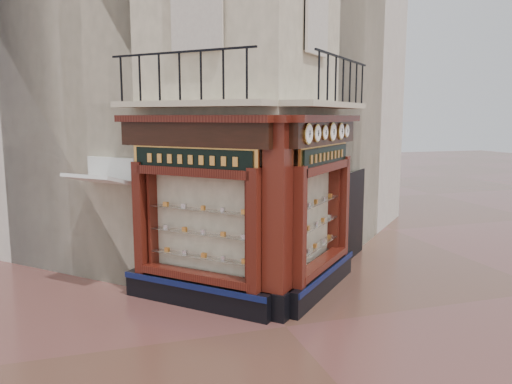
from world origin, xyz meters
name	(u,v)px	position (x,y,z in m)	size (l,w,h in m)	color
ground	(286,327)	(0.00, 0.00, 0.00)	(80.00, 80.00, 0.00)	brown
main_building	(212,45)	(0.00, 6.16, 6.00)	(8.00, 8.00, 12.00)	beige
neighbour_left	(120,68)	(-2.47, 8.63, 5.50)	(8.00, 8.00, 11.00)	beige
neighbour_right	(266,72)	(2.47, 8.63, 5.50)	(8.00, 8.00, 11.00)	beige
shopfront_left	(195,214)	(-1.41, 1.57, 1.98)	(2.86, 2.86, 3.98)	black
shopfront_right	(321,206)	(1.41, 1.57, 1.98)	(2.86, 2.86, 3.98)	black
corner_pilaster	(278,221)	(0.00, 0.50, 1.95)	(0.85, 0.85, 3.98)	black
balcony	(262,103)	(0.00, 1.49, 4.22)	(5.94, 2.97, 1.03)	beige
clock_a	(308,134)	(0.62, 0.52, 3.62)	(0.33, 0.33, 0.41)	gold
clock_b	(317,133)	(0.96, 0.85, 3.62)	(0.29, 0.29, 0.36)	gold
clock_c	(325,133)	(1.27, 1.17, 3.62)	(0.26, 0.26, 0.31)	gold
clock_d	(332,132)	(1.63, 1.53, 3.62)	(0.32, 0.32, 0.41)	gold
clock_e	(341,131)	(2.04, 1.94, 3.62)	(0.30, 0.30, 0.38)	gold
clock_f	(346,131)	(2.33, 2.23, 3.62)	(0.26, 0.26, 0.32)	gold
awning	(103,291)	(-3.31, 3.10, 0.00)	(1.39, 0.83, 0.08)	silver
signboard_left	(192,159)	(-1.46, 1.51, 3.10)	(2.16, 2.16, 0.58)	gold
signboard_right	(325,156)	(1.46, 1.51, 3.10)	(2.05, 2.05, 0.55)	gold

